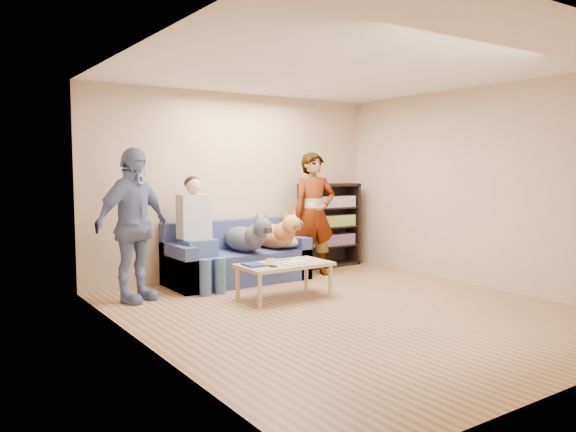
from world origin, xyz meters
TOP-DOWN VIEW (x-y plane):
  - ground at (0.00, 0.00)m, footprint 5.00×5.00m
  - ceiling at (0.00, 0.00)m, footprint 5.00×5.00m
  - wall_back at (0.00, 2.50)m, footprint 4.50×0.00m
  - wall_left at (-2.25, 0.00)m, footprint 0.00×5.00m
  - wall_right at (2.25, 0.00)m, footprint 0.00×5.00m
  - blanket at (0.48, 1.91)m, footprint 0.46×0.39m
  - person_standing_right at (0.90, 1.86)m, footprint 0.72×0.56m
  - person_standing_left at (-1.78, 1.76)m, footprint 1.13×0.84m
  - held_controller at (0.70, 1.66)m, footprint 0.05×0.12m
  - notebook_blue at (-0.64, 0.96)m, footprint 0.20×0.26m
  - papers at (-0.19, 0.81)m, footprint 0.26×0.20m
  - magazine at (-0.16, 0.83)m, footprint 0.22×0.17m
  - camera_silver at (-0.36, 1.03)m, footprint 0.11×0.06m
  - controller_a at (0.04, 1.01)m, footprint 0.04×0.13m
  - controller_b at (0.12, 0.93)m, footprint 0.09×0.06m
  - headphone_cup_a at (-0.04, 0.89)m, footprint 0.07×0.07m
  - headphone_cup_b at (-0.04, 0.97)m, footprint 0.07×0.07m
  - pen_orange at (-0.26, 0.75)m, footprint 0.13×0.06m
  - pen_black at (-0.12, 1.09)m, footprint 0.13×0.08m
  - wallet at (-0.49, 0.79)m, footprint 0.07×0.12m
  - sofa at (-0.25, 2.10)m, footprint 1.90×0.85m
  - person_seated at (-0.87, 1.97)m, footprint 0.40×0.73m
  - dog_gray at (-0.19, 1.90)m, footprint 0.39×1.24m
  - dog_tan at (0.30, 1.93)m, footprint 0.39×1.16m
  - coffee_table at (-0.24, 0.91)m, footprint 1.10×0.60m
  - bookshelf at (1.55, 2.33)m, footprint 1.00×0.34m

SIDE VIEW (x-z plane):
  - ground at x=0.00m, z-range 0.00..0.00m
  - sofa at x=-0.25m, z-range -0.13..0.69m
  - coffee_table at x=-0.24m, z-range 0.16..0.58m
  - pen_orange at x=-0.26m, z-range 0.42..0.43m
  - pen_black at x=-0.12m, z-range 0.42..0.43m
  - papers at x=-0.19m, z-range 0.42..0.43m
  - wallet at x=-0.49m, z-range 0.42..0.43m
  - headphone_cup_a at x=-0.04m, z-range 0.42..0.44m
  - headphone_cup_b at x=-0.04m, z-range 0.42..0.44m
  - notebook_blue at x=-0.64m, z-range 0.42..0.45m
  - controller_a at x=0.04m, z-range 0.42..0.45m
  - controller_b at x=0.12m, z-range 0.42..0.45m
  - magazine at x=-0.16m, z-range 0.43..0.45m
  - camera_silver at x=-0.36m, z-range 0.42..0.47m
  - blanket at x=0.48m, z-range 0.43..0.59m
  - dog_gray at x=-0.19m, z-range 0.34..0.90m
  - dog_tan at x=0.30m, z-range 0.34..0.91m
  - bookshelf at x=1.55m, z-range 0.03..1.33m
  - person_seated at x=-0.87m, z-range 0.04..1.51m
  - person_standing_right at x=0.90m, z-range 0.00..1.77m
  - person_standing_left at x=-1.78m, z-range 0.00..1.79m
  - held_controller at x=0.70m, z-range 1.03..1.06m
  - wall_back at x=0.00m, z-range -0.95..3.55m
  - wall_left at x=-2.25m, z-range -1.20..3.80m
  - wall_right at x=2.25m, z-range -1.20..3.80m
  - ceiling at x=0.00m, z-range 2.60..2.60m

